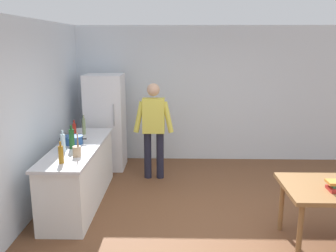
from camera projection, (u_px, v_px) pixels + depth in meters
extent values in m
plane|color=brown|center=(219.00, 231.00, 4.64)|extent=(14.00, 14.00, 0.00)
cube|color=silver|center=(204.00, 94.00, 7.25)|extent=(6.40, 0.12, 2.70)
cube|color=silver|center=(17.00, 125.00, 4.59)|extent=(0.12, 5.60, 2.70)
cube|color=white|center=(80.00, 176.00, 5.37)|extent=(0.60, 2.12, 0.86)
cube|color=silver|center=(78.00, 147.00, 5.27)|extent=(0.64, 2.20, 0.04)
cube|color=white|center=(106.00, 122.00, 6.82)|extent=(0.70, 0.64, 1.80)
cylinder|color=#B2B2B7|center=(114.00, 115.00, 6.43)|extent=(0.02, 0.02, 0.40)
cylinder|color=#1E1E2D|center=(148.00, 155.00, 6.37)|extent=(0.13, 0.13, 0.84)
cylinder|color=#1E1E2D|center=(160.00, 155.00, 6.37)|extent=(0.13, 0.13, 0.84)
cube|color=#D8CC4C|center=(154.00, 116.00, 6.20)|extent=(0.38, 0.22, 0.60)
sphere|color=tan|center=(153.00, 90.00, 6.10)|extent=(0.22, 0.22, 0.22)
cylinder|color=#D8CC4C|center=(139.00, 117.00, 6.18)|extent=(0.20, 0.09, 0.55)
cylinder|color=#D8CC4C|center=(168.00, 117.00, 6.16)|extent=(0.20, 0.09, 0.55)
cylinder|color=olive|center=(300.00, 233.00, 3.91)|extent=(0.06, 0.06, 0.70)
cylinder|color=olive|center=(281.00, 205.00, 4.59)|extent=(0.06, 0.06, 0.70)
cylinder|color=#285193|center=(73.00, 140.00, 5.34)|extent=(0.28, 0.28, 0.12)
cube|color=black|center=(62.00, 138.00, 5.34)|extent=(0.06, 0.03, 0.02)
cube|color=black|center=(85.00, 139.00, 5.33)|extent=(0.06, 0.03, 0.02)
cylinder|color=tan|center=(77.00, 151.00, 4.74)|extent=(0.11, 0.11, 0.14)
cylinder|color=olive|center=(78.00, 141.00, 4.71)|extent=(0.02, 0.05, 0.22)
cylinder|color=olive|center=(77.00, 141.00, 4.70)|extent=(0.02, 0.04, 0.22)
cylinder|color=#996619|center=(61.00, 155.00, 4.47)|extent=(0.06, 0.06, 0.22)
cylinder|color=#996619|center=(60.00, 144.00, 4.44)|extent=(0.03, 0.03, 0.06)
cylinder|color=silver|center=(63.00, 143.00, 4.96)|extent=(0.07, 0.07, 0.24)
cylinder|color=silver|center=(62.00, 132.00, 4.93)|extent=(0.03, 0.03, 0.06)
cylinder|color=gray|center=(84.00, 126.00, 5.88)|extent=(0.06, 0.06, 0.26)
cylinder|color=gray|center=(83.00, 117.00, 5.84)|extent=(0.02, 0.02, 0.06)
cylinder|color=#B22319|center=(74.00, 129.00, 5.87)|extent=(0.06, 0.06, 0.18)
cylinder|color=#B22319|center=(74.00, 122.00, 5.84)|extent=(0.02, 0.02, 0.06)
cylinder|color=#1E5123|center=(72.00, 139.00, 5.08)|extent=(0.08, 0.08, 0.28)
cylinder|color=#1E5123|center=(71.00, 127.00, 5.04)|extent=(0.03, 0.03, 0.06)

